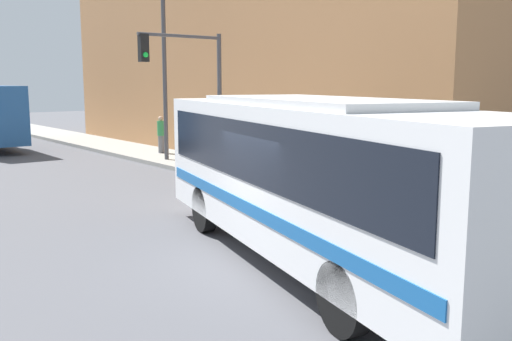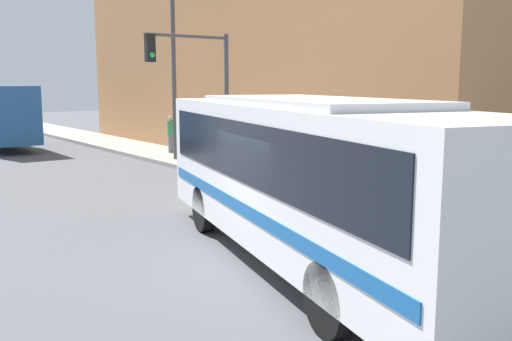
# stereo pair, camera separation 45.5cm
# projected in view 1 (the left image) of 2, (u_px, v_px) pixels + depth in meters

# --- Properties ---
(ground_plane) EXTENTS (120.00, 120.00, 0.00)m
(ground_plane) POSITION_uv_depth(u_px,v_px,m) (268.00, 265.00, 10.81)
(ground_plane) COLOR #515156
(sidewalk) EXTENTS (2.89, 70.00, 0.18)m
(sidewalk) POSITION_uv_depth(u_px,v_px,m) (114.00, 147.00, 29.96)
(sidewalk) COLOR gray
(sidewalk) RESTS_ON ground_plane
(building_facade) EXTENTS (6.00, 26.45, 10.30)m
(building_facade) POSITION_uv_depth(u_px,v_px,m) (247.00, 46.00, 27.42)
(building_facade) COLOR #B27A4C
(building_facade) RESTS_ON ground_plane
(city_bus) EXTENTS (5.00, 10.57, 3.16)m
(city_bus) POSITION_uv_depth(u_px,v_px,m) (314.00, 170.00, 10.55)
(city_bus) COLOR white
(city_bus) RESTS_ON ground_plane
(fire_hydrant) EXTENTS (0.25, 0.34, 0.82)m
(fire_hydrant) POSITION_uv_depth(u_px,v_px,m) (335.00, 183.00, 16.30)
(fire_hydrant) COLOR gold
(fire_hydrant) RESTS_ON sidewalk
(traffic_light_pole) EXTENTS (3.28, 0.35, 4.98)m
(traffic_light_pole) POSITION_uv_depth(u_px,v_px,m) (192.00, 77.00, 19.88)
(traffic_light_pole) COLOR #47474C
(traffic_light_pole) RESTS_ON sidewalk
(parking_meter) EXTENTS (0.14, 0.14, 1.39)m
(parking_meter) POSITION_uv_depth(u_px,v_px,m) (211.00, 146.00, 21.17)
(parking_meter) COLOR #47474C
(parking_meter) RESTS_ON sidewalk
(street_lamp) EXTENTS (2.98, 0.28, 8.39)m
(street_lamp) POSITION_uv_depth(u_px,v_px,m) (156.00, 41.00, 23.44)
(street_lamp) COLOR #47474C
(street_lamp) RESTS_ON sidewalk
(pedestrian_near_corner) EXTENTS (0.34, 0.34, 1.71)m
(pedestrian_near_corner) POSITION_uv_depth(u_px,v_px,m) (161.00, 134.00, 26.49)
(pedestrian_near_corner) COLOR slate
(pedestrian_near_corner) RESTS_ON sidewalk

